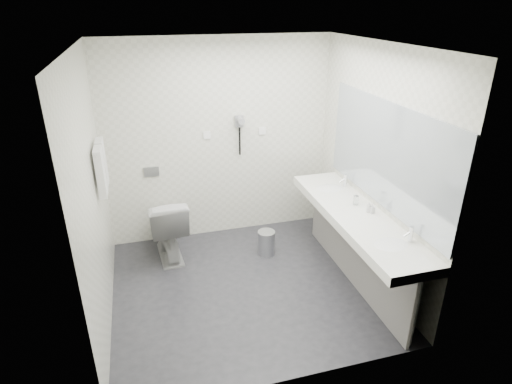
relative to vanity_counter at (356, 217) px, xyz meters
name	(u,v)px	position (x,y,z in m)	size (l,w,h in m)	color
floor	(246,287)	(-1.12, 0.20, -0.80)	(2.80, 2.80, 0.00)	#29282E
ceiling	(244,45)	(-1.12, 0.20, 1.70)	(2.80, 2.80, 0.00)	white
wall_back	(219,142)	(-1.12, 1.50, 0.45)	(2.80, 2.80, 0.00)	silver
wall_front	(291,250)	(-1.12, -1.10, 0.45)	(2.80, 2.80, 0.00)	silver
wall_left	(93,198)	(-2.52, 0.20, 0.45)	(2.60, 2.60, 0.00)	silver
wall_right	(374,167)	(0.27, 0.20, 0.45)	(2.60, 2.60, 0.00)	silver
vanity_counter	(356,217)	(0.00, 0.00, 0.00)	(0.55, 2.20, 0.10)	white
vanity_panel	(354,252)	(0.02, 0.00, -0.42)	(0.03, 2.15, 0.75)	gray
vanity_post_near	(414,313)	(0.05, -1.04, -0.42)	(0.06, 0.06, 0.75)	silver
vanity_post_far	(318,210)	(0.05, 1.04, -0.42)	(0.06, 0.06, 0.75)	silver
mirror	(386,155)	(0.26, 0.00, 0.65)	(0.02, 2.20, 1.05)	#B2BCC6
basin_near	(390,246)	(0.00, -0.65, 0.04)	(0.40, 0.31, 0.05)	white
basin_far	(329,189)	(0.00, 0.65, 0.04)	(0.40, 0.31, 0.05)	white
faucet_near	(411,234)	(0.19, -0.65, 0.12)	(0.04, 0.04, 0.15)	silver
faucet_far	(345,180)	(0.19, 0.65, 0.12)	(0.04, 0.04, 0.15)	silver
soap_bottle_a	(372,208)	(0.15, -0.05, 0.10)	(0.05, 0.05, 0.10)	beige
soap_bottle_c	(369,207)	(0.12, -0.03, 0.11)	(0.05, 0.05, 0.12)	beige
glass_left	(356,200)	(0.08, 0.17, 0.10)	(0.06, 0.06, 0.10)	silver
toilet	(167,226)	(-1.87, 1.07, -0.41)	(0.44, 0.78, 0.79)	white
flush_plate	(151,172)	(-1.98, 1.49, 0.15)	(0.18, 0.02, 0.12)	#B2B5BA
pedal_bin	(266,243)	(-0.72, 0.78, -0.65)	(0.21, 0.21, 0.29)	#B2B5BA
bin_lid	(266,232)	(-0.72, 0.78, -0.50)	(0.21, 0.21, 0.01)	#B2B5BA
towel_rail	(97,146)	(-2.47, 0.75, 0.75)	(0.02, 0.02, 0.62)	silver
towel_near	(101,172)	(-2.46, 0.61, 0.53)	(0.07, 0.24, 0.48)	silver
towel_far	(102,162)	(-2.46, 0.89, 0.53)	(0.07, 0.24, 0.48)	silver
dryer_cradle	(239,121)	(-0.88, 1.47, 0.70)	(0.10, 0.04, 0.14)	gray
dryer_barrel	(240,120)	(-0.88, 1.40, 0.73)	(0.08, 0.08, 0.14)	gray
dryer_cord	(240,141)	(-0.88, 1.46, 0.45)	(0.02, 0.02, 0.35)	black
switch_plate_a	(207,135)	(-1.27, 1.49, 0.55)	(0.09, 0.02, 0.09)	white
switch_plate_b	(262,131)	(-0.57, 1.49, 0.55)	(0.09, 0.02, 0.09)	white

